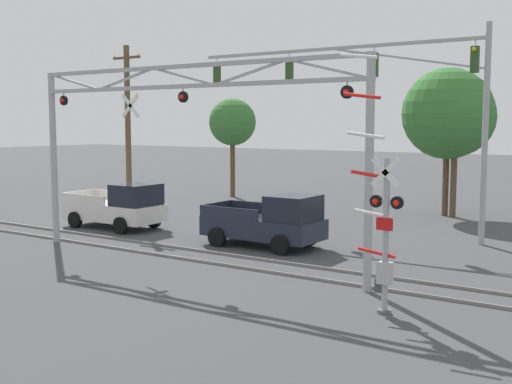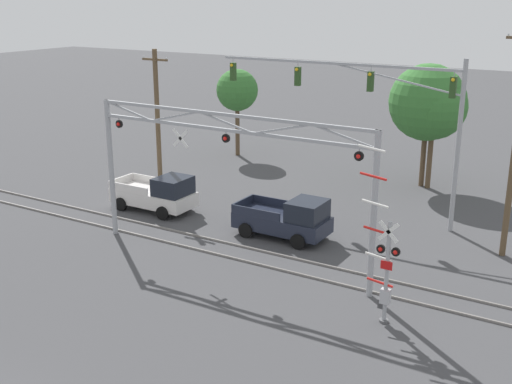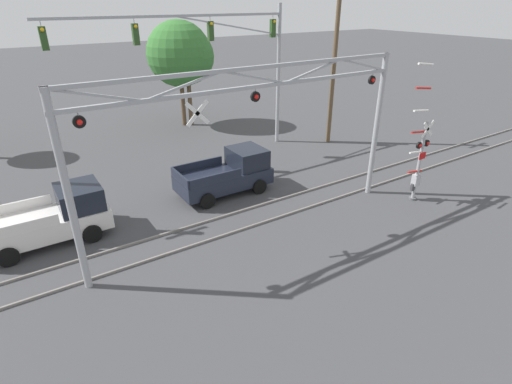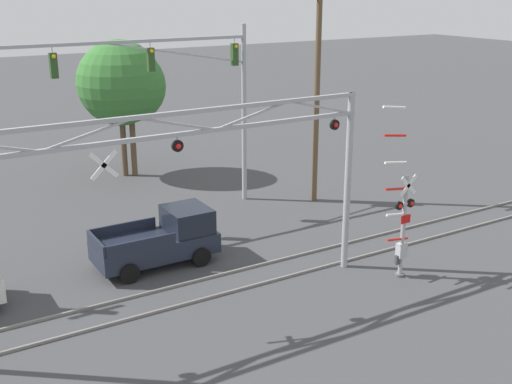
% 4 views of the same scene
% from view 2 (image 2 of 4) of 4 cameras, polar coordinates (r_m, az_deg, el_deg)
% --- Properties ---
extents(rail_track_near, '(80.00, 0.08, 0.10)m').
position_cam_2_polar(rail_track_near, '(29.76, -2.23, -5.85)').
color(rail_track_near, gray).
rests_on(rail_track_near, ground_plane).
extents(rail_track_far, '(80.00, 0.08, 0.10)m').
position_cam_2_polar(rail_track_far, '(30.88, -0.77, -4.96)').
color(rail_track_far, gray).
rests_on(rail_track_far, ground_plane).
extents(crossing_gantry, '(14.01, 0.29, 6.83)m').
position_cam_2_polar(crossing_gantry, '(28.04, -2.69, 2.79)').
color(crossing_gantry, '#9EA0A5').
rests_on(crossing_gantry, ground_plane).
extents(crossing_signal_mast, '(1.79, 0.35, 6.64)m').
position_cam_2_polar(crossing_signal_mast, '(23.92, 11.34, -6.62)').
color(crossing_signal_mast, '#9EA0A5').
rests_on(crossing_signal_mast, ground_plane).
extents(traffic_signal_span, '(13.90, 0.39, 8.76)m').
position_cam_2_polar(traffic_signal_span, '(34.10, 11.59, 7.70)').
color(traffic_signal_span, '#9EA0A5').
rests_on(traffic_signal_span, ground_plane).
extents(pickup_truck_lead, '(4.74, 2.33, 2.12)m').
position_cam_2_polar(pickup_truck_lead, '(31.90, 2.84, -2.42)').
color(pickup_truck_lead, '#1E2333').
rests_on(pickup_truck_lead, ground_plane).
extents(pickup_truck_following, '(4.84, 2.33, 2.12)m').
position_cam_2_polar(pickup_truck_following, '(36.23, -8.71, -0.18)').
color(pickup_truck_following, silver).
rests_on(pickup_truck_following, ground_plane).
extents(utility_pole_left, '(1.80, 0.28, 8.69)m').
position_cam_2_polar(utility_pole_left, '(38.46, -8.73, 6.21)').
color(utility_pole_left, brown).
rests_on(utility_pole_left, ground_plane).
extents(background_tree_beyond_span, '(4.03, 4.03, 7.17)m').
position_cam_2_polar(background_tree_beyond_span, '(40.71, 15.53, 7.31)').
color(background_tree_beyond_span, brown).
rests_on(background_tree_beyond_span, ground_plane).
extents(background_tree_far_left_verge, '(4.73, 4.73, 7.71)m').
position_cam_2_polar(background_tree_far_left_verge, '(41.03, 15.00, 7.70)').
color(background_tree_far_left_verge, brown).
rests_on(background_tree_far_left_verge, ground_plane).
extents(background_tree_far_right_verge, '(3.08, 3.08, 6.46)m').
position_cam_2_polar(background_tree_far_right_verge, '(47.78, -1.69, 9.00)').
color(background_tree_far_right_verge, brown).
rests_on(background_tree_far_right_verge, ground_plane).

